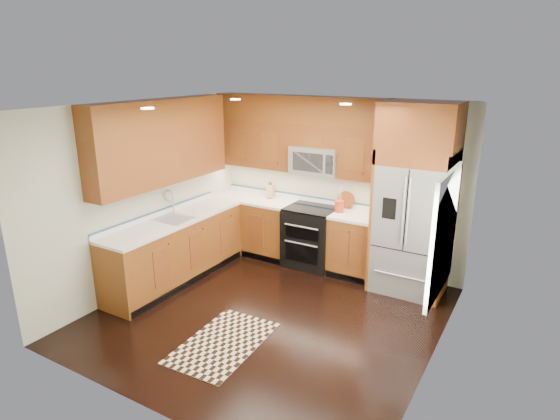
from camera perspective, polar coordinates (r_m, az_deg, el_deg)
The scene contains 16 objects.
ground at distance 6.08m, azimuth -1.42°, elevation -12.67°, with size 4.00×4.00×0.00m, color black.
wall_back at distance 7.26m, azimuth 6.88°, elevation 3.31°, with size 4.00×0.02×2.60m, color #B2B7A5.
wall_left at distance 6.78m, azimuth -16.02°, elevation 1.77°, with size 0.02×4.00×2.60m, color #B2B7A5.
wall_right at distance 4.86m, azimuth 19.00°, elevation -4.64°, with size 0.02×4.00×2.60m, color #B2B7A5.
window at distance 5.01m, azimuth 19.34°, elevation -2.78°, with size 0.04×1.10×1.30m.
base_cabinets at distance 7.19m, azimuth -6.02°, elevation -3.90°, with size 2.85×3.00×0.90m.
countertop at distance 7.04m, azimuth -4.65°, elevation -0.26°, with size 2.86×3.01×0.04m.
upper_cabinets at distance 6.89m, azimuth -4.95°, elevation 8.78°, with size 2.85×3.00×1.15m.
range at distance 7.31m, azimuth 3.80°, elevation -3.30°, with size 0.76×0.67×0.95m.
microwave at distance 7.10m, azimuth 4.46°, elevation 6.06°, with size 0.76×0.40×0.42m.
refrigerator at distance 6.51m, azimuth 16.05°, elevation 1.17°, with size 0.98×0.75×2.60m.
sink_faucet at distance 6.84m, azimuth -12.90°, elevation -0.55°, with size 0.54×0.44×0.37m.
rug at distance 5.58m, azimuth -6.94°, elevation -15.75°, with size 0.78×1.30×0.01m, color black.
knife_block at distance 7.69m, azimuth -1.19°, elevation 2.31°, with size 0.12×0.15×0.27m.
utensil_crock at distance 6.98m, azimuth 7.24°, elevation 0.77°, with size 0.17×0.17×0.38m.
cutting_board at distance 7.22m, azimuth 7.97°, elevation 0.32°, with size 0.27×0.27×0.02m, color brown.
Camera 1 is at (2.80, -4.46, 3.03)m, focal length 30.00 mm.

